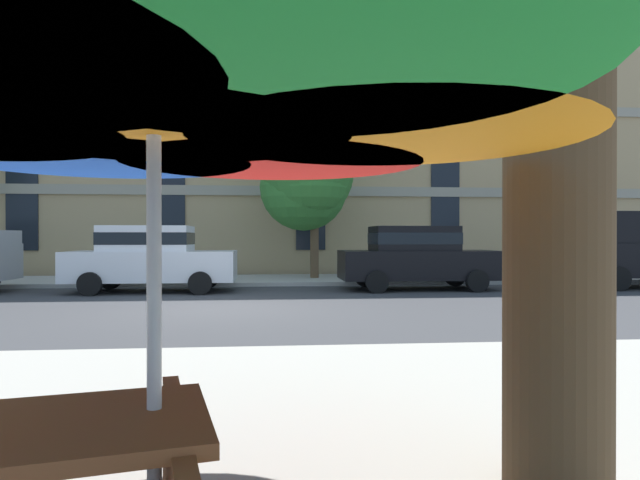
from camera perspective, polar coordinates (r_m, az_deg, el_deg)
ground_plane at (r=11.43m, az=-10.72°, el=-7.12°), size 120.00×120.00×0.00m
sidewalk_far at (r=18.17m, az=-8.65°, el=-4.17°), size 56.00×3.60×0.12m
apartment_building at (r=27.10m, az=-7.58°, el=14.23°), size 41.29×12.08×16.00m
sedan_white at (r=15.34m, az=-17.30°, el=-1.68°), size 4.40×1.98×1.78m
sedan_black at (r=15.54m, az=10.09°, el=-1.64°), size 4.40×1.98×1.78m
street_tree_middle at (r=18.16m, az=-1.26°, el=6.57°), size 3.16×3.45×5.27m
patio_umbrella at (r=2.42m, az=-17.03°, el=15.20°), size 3.66×3.40×2.37m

